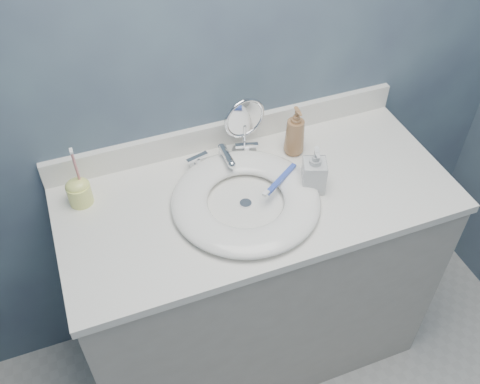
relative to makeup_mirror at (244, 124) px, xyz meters
name	(u,v)px	position (x,y,z in m)	size (l,w,h in m)	color
back_wall	(225,58)	(-0.03, 0.08, 0.20)	(2.20, 0.02, 2.40)	#3F495F
vanity_cabinet	(254,281)	(-0.03, -0.20, -0.57)	(1.20, 0.55, 0.85)	#ACA79E
countertop	(257,197)	(-0.03, -0.20, -0.13)	(1.22, 0.57, 0.03)	white
backsplash	(228,132)	(-0.03, 0.06, -0.07)	(1.22, 0.02, 0.09)	white
basin	(246,200)	(-0.08, -0.23, -0.10)	(0.45, 0.45, 0.04)	white
drain	(246,204)	(-0.08, -0.23, -0.11)	(0.04, 0.04, 0.01)	silver
faucet	(224,157)	(-0.08, -0.03, -0.09)	(0.25, 0.13, 0.07)	silver
makeup_mirror	(244,124)	(0.00, 0.00, 0.00)	(0.14, 0.08, 0.21)	silver
soap_bottle_amber	(295,131)	(0.15, -0.06, -0.03)	(0.07, 0.07, 0.18)	#966A44
soap_bottle_clear	(315,169)	(0.14, -0.23, -0.04)	(0.07, 0.07, 0.16)	silver
toothbrush_holder	(79,191)	(-0.54, -0.04, -0.07)	(0.07, 0.07, 0.21)	#F0F77B
toothbrush_lying	(280,180)	(0.04, -0.21, -0.07)	(0.15, 0.11, 0.02)	blue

